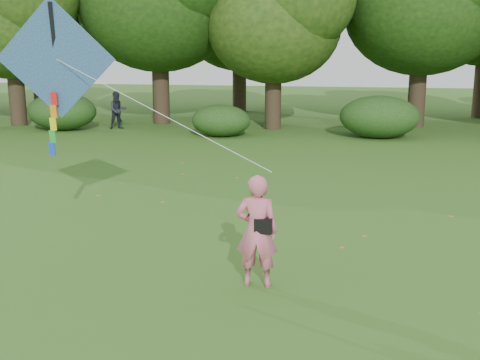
# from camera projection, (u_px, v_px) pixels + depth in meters

# --- Properties ---
(ground) EXTENTS (100.00, 100.00, 0.00)m
(ground) POSITION_uv_depth(u_px,v_px,m) (247.00, 294.00, 10.13)
(ground) COLOR #265114
(ground) RESTS_ON ground
(man_kite_flyer) EXTENTS (0.73, 0.49, 1.98)m
(man_kite_flyer) POSITION_uv_depth(u_px,v_px,m) (257.00, 231.00, 10.27)
(man_kite_flyer) COLOR #CF617C
(man_kite_flyer) RESTS_ON ground
(bystander_left) EXTENTS (1.12, 1.06, 1.83)m
(bystander_left) POSITION_uv_depth(u_px,v_px,m) (118.00, 110.00, 29.38)
(bystander_left) COLOR #242430
(bystander_left) RESTS_ON ground
(crossbody_bag) EXTENTS (0.43, 0.20, 0.75)m
(crossbody_bag) POSITION_uv_depth(u_px,v_px,m) (263.00, 225.00, 10.19)
(crossbody_bag) COLOR black
(crossbody_bag) RESTS_ON ground
(flying_kite) EXTENTS (5.78, 2.03, 3.16)m
(flying_kite) POSITION_uv_depth(u_px,v_px,m) (56.00, 61.00, 11.98)
(flying_kite) COLOR #2769AC
(flying_kite) RESTS_ON ground
(tree_line) EXTENTS (54.70, 15.30, 9.48)m
(tree_line) POSITION_uv_depth(u_px,v_px,m) (353.00, 13.00, 30.57)
(tree_line) COLOR #3A2D1E
(tree_line) RESTS_ON ground
(shrub_band) EXTENTS (39.15, 3.22, 1.88)m
(shrub_band) POSITION_uv_depth(u_px,v_px,m) (295.00, 118.00, 26.97)
(shrub_band) COLOR #264919
(shrub_band) RESTS_ON ground
(fallen_leaves) EXTENTS (9.39, 14.65, 0.01)m
(fallen_leaves) POSITION_uv_depth(u_px,v_px,m) (258.00, 215.00, 14.77)
(fallen_leaves) COLOR olive
(fallen_leaves) RESTS_ON ground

